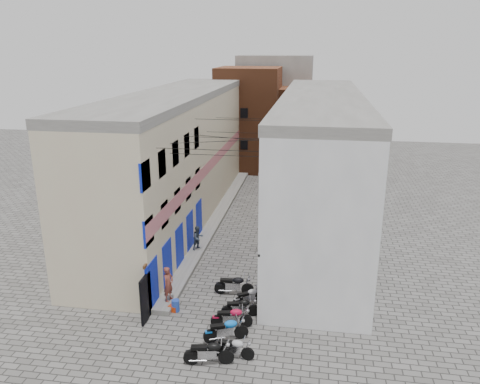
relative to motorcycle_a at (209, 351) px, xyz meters
The scene contains 21 objects.
ground 3.21m from the motorcycle_a, 107.99° to the left, with size 90.00×90.00×0.00m, color #5D5B58.
plinth 16.29m from the motorcycle_a, 100.70° to the left, with size 0.90×26.00×0.25m, color slate.
building_left 17.47m from the motorcycle_a, 110.47° to the left, with size 5.10×27.00×9.00m.
building_right 16.95m from the motorcycle_a, 75.88° to the left, with size 5.94×26.00×9.00m.
building_far_brick_left 31.45m from the motorcycle_a, 95.48° to the left, with size 6.00×6.00×10.00m, color brown.
building_far_brick_right 33.24m from the motorcycle_a, 86.49° to the left, with size 5.00×6.00×8.00m, color brown.
building_far_concrete 37.34m from the motorcycle_a, 91.51° to the left, with size 8.00×5.00×11.00m, color slate.
far_shopfront 28.22m from the motorcycle_a, 91.98° to the left, with size 2.00×0.30×2.40m, color black.
overhead_wires 12.53m from the motorcycle_a, 95.23° to the left, with size 5.80×13.02×1.32m.
motorcycle_a is the anchor object (origin of this frame).
motorcycle_b 1.03m from the motorcycle_a, 31.29° to the left, with size 0.55×1.74×1.01m, color #B2B3B7, non-canonical shape.
motorcycle_c 1.66m from the motorcycle_a, 77.03° to the left, with size 0.62×1.96×1.13m, color blue, non-canonical shape.
motorcycle_d 2.68m from the motorcycle_a, 80.61° to the left, with size 0.59×1.87×1.08m, color #BE0D36, non-canonical shape.
motorcycle_e 3.62m from the motorcycle_a, 79.25° to the left, with size 0.56×1.78×1.03m, color black, non-canonical shape.
motorcycle_f 4.70m from the motorcycle_a, 78.64° to the left, with size 0.53×1.69×0.98m, color #A4A3A8, non-canonical shape.
motorcycle_g 5.48m from the motorcycle_a, 89.63° to the left, with size 0.63×2.00×1.16m, color black, non-canonical shape.
person_a 4.96m from the motorcycle_a, 125.78° to the left, with size 0.63×0.42×1.73m, color brown.
person_b 10.43m from the motorcycle_a, 106.45° to the left, with size 0.71×0.56×1.47m, color #323D4C.
water_jug_near 4.26m from the motorcycle_a, 124.53° to the left, with size 0.37×0.37×0.57m, color #2547B9.
water_jug_far 4.30m from the motorcycle_a, 125.16° to the left, with size 0.29×0.29×0.46m, color blue.
red_crate 4.34m from the motorcycle_a, 125.80° to the left, with size 0.43×0.32×0.27m, color red.
Camera 1 is at (4.71, -18.14, 11.98)m, focal length 35.00 mm.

